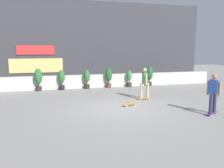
% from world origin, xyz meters
% --- Properties ---
extents(ground_plane, '(48.00, 48.00, 0.00)m').
position_xyz_m(ground_plane, '(0.00, 0.00, 0.00)').
color(ground_plane, gray).
extents(planter_wall, '(18.00, 0.40, 0.90)m').
position_xyz_m(planter_wall, '(0.00, 6.00, 0.45)').
color(planter_wall, beige).
rests_on(planter_wall, ground).
extents(building_backdrop, '(20.00, 2.08, 6.50)m').
position_xyz_m(building_backdrop, '(-0.01, 10.00, 3.25)').
color(building_backdrop, '#38383D').
rests_on(building_backdrop, ground).
extents(potted_plant_0, '(0.49, 0.49, 1.45)m').
position_xyz_m(potted_plant_0, '(-3.82, 5.55, 0.84)').
color(potted_plant_0, '#2D2823').
rests_on(potted_plant_0, ground).
extents(potted_plant_1, '(0.43, 0.43, 1.33)m').
position_xyz_m(potted_plant_1, '(-2.36, 5.55, 0.75)').
color(potted_plant_1, black).
rests_on(potted_plant_1, ground).
extents(potted_plant_2, '(0.42, 0.42, 1.31)m').
position_xyz_m(potted_plant_2, '(-0.68, 5.55, 0.73)').
color(potted_plant_2, '#2D2823').
rests_on(potted_plant_2, ground).
extents(potted_plant_3, '(0.46, 0.46, 1.39)m').
position_xyz_m(potted_plant_3, '(0.85, 5.55, 0.79)').
color(potted_plant_3, brown).
rests_on(potted_plant_3, ground).
extents(potted_plant_4, '(0.36, 0.36, 1.17)m').
position_xyz_m(potted_plant_4, '(2.36, 5.55, 0.61)').
color(potted_plant_4, '#2D2823').
rests_on(potted_plant_4, ground).
extents(potted_plant_5, '(0.48, 0.48, 1.43)m').
position_xyz_m(potted_plant_5, '(3.92, 5.55, 0.83)').
color(potted_plant_5, '#2D2823').
rests_on(potted_plant_5, ground).
extents(skater_by_wall_right, '(0.80, 0.55, 1.70)m').
position_xyz_m(skater_by_wall_right, '(3.36, -1.99, 0.94)').
color(skater_by_wall_right, '#72338C').
rests_on(skater_by_wall_right, ground).
extents(skater_far_right, '(0.81, 0.56, 1.70)m').
position_xyz_m(skater_far_right, '(1.79, 1.43, 0.94)').
color(skater_far_right, '#BF8C26').
rests_on(skater_far_right, ground).
extents(skateboard_near_camera, '(0.81, 0.50, 0.08)m').
position_xyz_m(skateboard_near_camera, '(0.56, 0.33, 0.06)').
color(skateboard_near_camera, '#BF8C26').
rests_on(skateboard_near_camera, ground).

